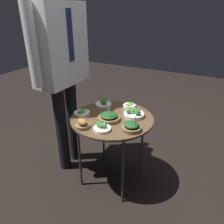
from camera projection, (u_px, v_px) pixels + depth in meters
name	position (u px, v px, depth m)	size (l,w,h in m)	color
ground_plane	(112.00, 178.00, 2.10)	(8.00, 8.00, 0.00)	black
serving_cart	(112.00, 122.00, 1.84)	(0.69, 0.69, 0.66)	brown
bowl_spinach_far_rim	(108.00, 117.00, 1.76)	(0.18, 0.18, 0.14)	brown
bowl_asparagus_back_left	(129.00, 106.00, 1.98)	(0.11, 0.11, 0.04)	white
bowl_broccoli_mid_right	(104.00, 103.00, 2.02)	(0.15, 0.15, 0.15)	white
bowl_roast_front_right	(82.00, 124.00, 1.65)	(0.11, 0.11, 0.14)	brown
bowl_broccoli_center	(102.00, 128.00, 1.62)	(0.13, 0.13, 0.07)	white
bowl_asparagus_mid_left	(82.00, 113.00, 1.86)	(0.13, 0.13, 0.17)	white
bowl_broccoli_back_right	(134.00, 114.00, 1.82)	(0.17, 0.17, 0.12)	silver
bowl_spinach_front_left	(131.00, 127.00, 1.62)	(0.15, 0.15, 0.13)	brown
waiter_figure	(60.00, 55.00, 1.84)	(0.65, 0.24, 1.77)	black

